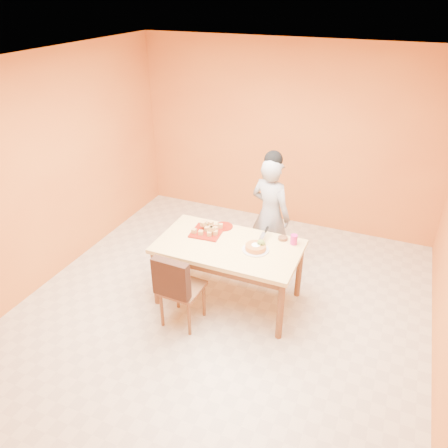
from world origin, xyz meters
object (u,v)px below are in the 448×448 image
at_px(dining_chair, 181,287).
at_px(sponge_cake, 256,247).
at_px(magenta_glass, 294,239).
at_px(checker_tin, 283,238).
at_px(dining_table, 228,252).
at_px(pastry_platter, 207,232).
at_px(person, 270,215).
at_px(egg_ornament, 261,244).
at_px(red_dinner_plate, 223,226).

bearing_deg(dining_chair, sponge_cake, 44.47).
distance_m(magenta_glass, checker_tin, 0.15).
xyz_separation_m(dining_table, dining_chair, (-0.31, -0.56, -0.19)).
relative_size(dining_table, checker_tin, 14.57).
bearing_deg(magenta_glass, pastry_platter, -171.14).
bearing_deg(pastry_platter, dining_chair, -88.55).
bearing_deg(person, dining_chair, 87.48).
xyz_separation_m(pastry_platter, egg_ornament, (0.69, -0.09, 0.05)).
relative_size(dining_table, dining_chair, 1.74).
bearing_deg(person, magenta_glass, 147.14).
relative_size(pastry_platter, red_dinner_plate, 1.52).
relative_size(dining_table, egg_ornament, 13.10).
xyz_separation_m(red_dinner_plate, sponge_cake, (0.52, -0.34, 0.03)).
height_order(dining_table, person, person).
distance_m(sponge_cake, magenta_glass, 0.45).
height_order(sponge_cake, egg_ornament, egg_ornament).
distance_m(sponge_cake, checker_tin, 0.40).
relative_size(sponge_cake, checker_tin, 2.07).
bearing_deg(red_dinner_plate, magenta_glass, -3.28).
xyz_separation_m(dining_table, red_dinner_plate, (-0.21, 0.35, 0.10)).
height_order(dining_chair, pastry_platter, dining_chair).
bearing_deg(sponge_cake, magenta_glass, 39.68).
distance_m(dining_chair, checker_tin, 1.27).
bearing_deg(magenta_glass, checker_tin, 161.91).
distance_m(person, checker_tin, 0.59).
bearing_deg(red_dinner_plate, checker_tin, -0.42).
bearing_deg(checker_tin, egg_ornament, -119.82).
xyz_separation_m(dining_table, pastry_platter, (-0.33, 0.14, 0.10)).
distance_m(red_dinner_plate, checker_tin, 0.74).
xyz_separation_m(dining_chair, person, (0.53, 1.41, 0.29)).
relative_size(red_dinner_plate, sponge_cake, 0.99).
bearing_deg(dining_table, sponge_cake, 2.03).
height_order(dining_table, sponge_cake, sponge_cake).
xyz_separation_m(dining_table, egg_ornament, (0.36, 0.05, 0.16)).
height_order(pastry_platter, sponge_cake, sponge_cake).
height_order(egg_ornament, magenta_glass, egg_ornament).
bearing_deg(egg_ornament, pastry_platter, 153.75).
xyz_separation_m(person, egg_ornament, (0.14, -0.80, 0.06)).
height_order(egg_ornament, checker_tin, egg_ornament).
relative_size(dining_chair, pastry_platter, 2.68).
xyz_separation_m(dining_chair, checker_tin, (0.84, 0.91, 0.30)).
bearing_deg(pastry_platter, egg_ornament, -7.43).
xyz_separation_m(dining_table, magenta_glass, (0.66, 0.30, 0.15)).
bearing_deg(red_dinner_plate, person, 49.49).
bearing_deg(egg_ornament, person, 81.35).
relative_size(person, pastry_platter, 4.47).
distance_m(dining_chair, pastry_platter, 0.77).
distance_m(egg_ornament, magenta_glass, 0.39).
bearing_deg(checker_tin, dining_chair, -132.81).
xyz_separation_m(sponge_cake, egg_ornament, (0.05, 0.04, 0.02)).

